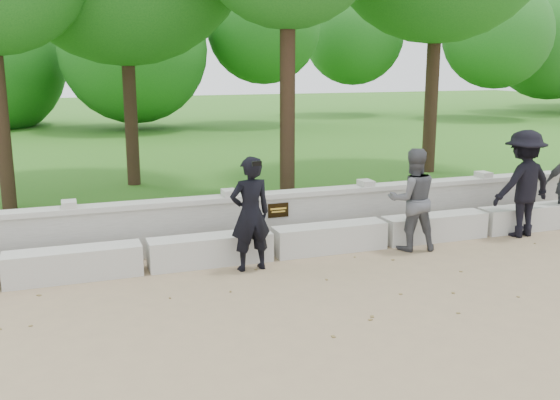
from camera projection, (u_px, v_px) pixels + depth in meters
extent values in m
plane|color=#8F7958|center=(319.00, 299.00, 8.19)|extent=(80.00, 80.00, 0.00)
cube|color=#2D731C|center=(155.00, 150.00, 21.03)|extent=(40.00, 22.00, 0.25)
cube|color=beige|center=(74.00, 264.00, 8.90)|extent=(1.90, 0.45, 0.45)
cube|color=beige|center=(211.00, 250.00, 9.56)|extent=(1.90, 0.45, 0.45)
cube|color=beige|center=(330.00, 238.00, 10.22)|extent=(1.90, 0.45, 0.45)
cube|color=beige|center=(435.00, 227.00, 10.87)|extent=(1.90, 0.45, 0.45)
cube|color=beige|center=(527.00, 218.00, 11.53)|extent=(1.90, 0.45, 0.45)
cube|color=#BBB8B0|center=(259.00, 222.00, 10.49)|extent=(12.50, 0.25, 0.82)
cube|color=beige|center=(258.00, 196.00, 10.39)|extent=(12.50, 0.35, 0.08)
cube|color=black|center=(278.00, 210.00, 10.41)|extent=(0.36, 0.02, 0.24)
imported|color=black|center=(250.00, 214.00, 9.17)|extent=(0.66, 0.46, 1.72)
cube|color=black|center=(257.00, 164.00, 8.68)|extent=(0.14, 0.03, 0.07)
imported|color=#47484D|center=(413.00, 200.00, 10.19)|extent=(0.94, 0.80, 1.69)
imported|color=black|center=(523.00, 184.00, 10.97)|extent=(1.30, 0.85, 1.89)
cylinder|color=#382619|center=(0.00, 105.00, 11.61)|extent=(0.27, 0.27, 4.04)
cylinder|color=#382619|center=(129.00, 88.00, 14.08)|extent=(0.30, 0.30, 4.41)
cylinder|color=#382619|center=(287.00, 90.00, 12.26)|extent=(0.30, 0.30, 4.50)
cylinder|color=#382619|center=(432.00, 75.00, 15.73)|extent=(0.33, 0.33, 4.96)
imported|color=#3B7327|center=(168.00, 212.00, 10.64)|extent=(0.34, 0.27, 0.56)
imported|color=#3B7327|center=(390.00, 196.00, 12.07)|extent=(0.30, 0.34, 0.51)
imported|color=#3B7327|center=(400.00, 194.00, 12.13)|extent=(0.65, 0.63, 0.55)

